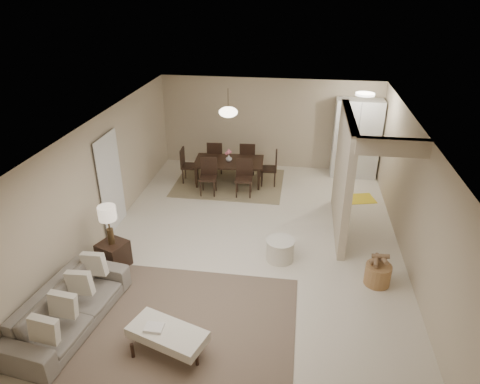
% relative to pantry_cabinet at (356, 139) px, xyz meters
% --- Properties ---
extents(floor, '(9.00, 9.00, 0.00)m').
position_rel_pantry_cabinet_xyz_m(floor, '(-2.35, -4.15, -1.05)').
color(floor, beige).
rests_on(floor, ground).
extents(ceiling, '(9.00, 9.00, 0.00)m').
position_rel_pantry_cabinet_xyz_m(ceiling, '(-2.35, -4.15, 1.45)').
color(ceiling, white).
rests_on(ceiling, back_wall).
extents(back_wall, '(6.00, 0.00, 6.00)m').
position_rel_pantry_cabinet_xyz_m(back_wall, '(-2.35, 0.35, 0.20)').
color(back_wall, '#C1B192').
rests_on(back_wall, floor).
extents(left_wall, '(0.00, 9.00, 9.00)m').
position_rel_pantry_cabinet_xyz_m(left_wall, '(-5.35, -4.15, 0.20)').
color(left_wall, '#C1B192').
rests_on(left_wall, floor).
extents(right_wall, '(0.00, 9.00, 9.00)m').
position_rel_pantry_cabinet_xyz_m(right_wall, '(0.65, -4.15, 0.20)').
color(right_wall, '#C1B192').
rests_on(right_wall, floor).
extents(partition, '(0.15, 2.50, 2.50)m').
position_rel_pantry_cabinet_xyz_m(partition, '(-0.55, -2.90, 0.20)').
color(partition, '#C1B192').
rests_on(partition, floor).
extents(doorway, '(0.04, 0.90, 2.04)m').
position_rel_pantry_cabinet_xyz_m(doorway, '(-5.32, -3.55, -0.03)').
color(doorway, black).
rests_on(doorway, floor).
extents(pantry_cabinet, '(1.20, 0.55, 2.10)m').
position_rel_pantry_cabinet_xyz_m(pantry_cabinet, '(0.00, 0.00, 0.00)').
color(pantry_cabinet, silver).
rests_on(pantry_cabinet, floor).
extents(flush_light, '(0.44, 0.44, 0.05)m').
position_rel_pantry_cabinet_xyz_m(flush_light, '(-0.05, -0.95, 1.41)').
color(flush_light, white).
rests_on(flush_light, ceiling).
extents(living_rug, '(3.20, 3.20, 0.01)m').
position_rel_pantry_cabinet_xyz_m(living_rug, '(-2.95, -6.48, -1.04)').
color(living_rug, brown).
rests_on(living_rug, floor).
extents(sofa, '(2.30, 1.14, 0.65)m').
position_rel_pantry_cabinet_xyz_m(sofa, '(-4.80, -6.48, -0.73)').
color(sofa, slate).
rests_on(sofa, floor).
extents(ottoman_bench, '(1.23, 0.85, 0.40)m').
position_rel_pantry_cabinet_xyz_m(ottoman_bench, '(-3.15, -6.78, -0.73)').
color(ottoman_bench, beige).
rests_on(ottoman_bench, living_rug).
extents(side_table, '(0.60, 0.60, 0.51)m').
position_rel_pantry_cabinet_xyz_m(side_table, '(-4.75, -4.95, -0.79)').
color(side_table, black).
rests_on(side_table, floor).
extents(table_lamp, '(0.32, 0.32, 0.76)m').
position_rel_pantry_cabinet_xyz_m(table_lamp, '(-4.75, -4.95, 0.03)').
color(table_lamp, '#48351E').
rests_on(table_lamp, side_table).
extents(round_pouf, '(0.54, 0.54, 0.42)m').
position_rel_pantry_cabinet_xyz_m(round_pouf, '(-1.71, -4.27, -0.84)').
color(round_pouf, beige).
rests_on(round_pouf, floor).
extents(wicker_basket, '(0.58, 0.58, 0.38)m').
position_rel_pantry_cabinet_xyz_m(wicker_basket, '(0.04, -4.75, -0.86)').
color(wicker_basket, brown).
rests_on(wicker_basket, floor).
extents(dining_rug, '(2.80, 2.10, 0.01)m').
position_rel_pantry_cabinet_xyz_m(dining_rug, '(-3.26, -1.01, -1.04)').
color(dining_rug, '#7A6B4B').
rests_on(dining_rug, floor).
extents(dining_table, '(1.83, 1.09, 0.62)m').
position_rel_pantry_cabinet_xyz_m(dining_table, '(-3.26, -1.01, -0.74)').
color(dining_table, black).
rests_on(dining_table, dining_rug).
extents(dining_chairs, '(2.50, 1.86, 0.92)m').
position_rel_pantry_cabinet_xyz_m(dining_chairs, '(-3.26, -1.01, -0.59)').
color(dining_chairs, black).
rests_on(dining_chairs, dining_rug).
extents(vase, '(0.17, 0.17, 0.17)m').
position_rel_pantry_cabinet_xyz_m(vase, '(-3.26, -1.01, -0.34)').
color(vase, silver).
rests_on(vase, dining_table).
extents(yellow_mat, '(1.01, 0.75, 0.01)m').
position_rel_pantry_cabinet_xyz_m(yellow_mat, '(-0.02, -1.47, -1.04)').
color(yellow_mat, gold).
rests_on(yellow_mat, floor).
extents(pendant_light, '(0.46, 0.46, 0.71)m').
position_rel_pantry_cabinet_xyz_m(pendant_light, '(-3.26, -1.01, 0.87)').
color(pendant_light, '#48351E').
rests_on(pendant_light, ceiling).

